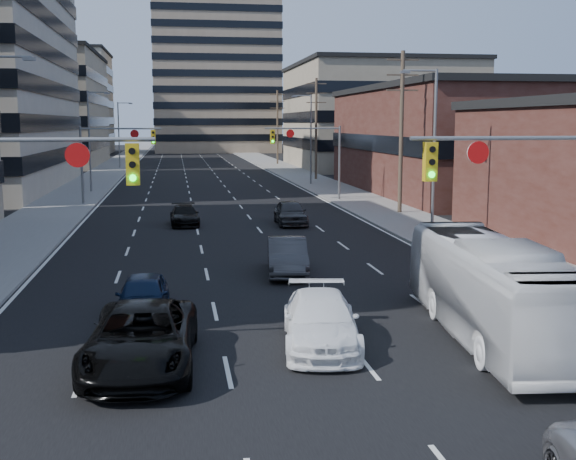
% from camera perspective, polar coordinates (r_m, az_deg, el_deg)
% --- Properties ---
extents(road_surface, '(18.00, 300.00, 0.02)m').
position_cam_1_polar(road_surface, '(141.64, -7.70, 5.87)').
color(road_surface, black).
rests_on(road_surface, ground).
extents(sidewalk_left, '(5.00, 300.00, 0.15)m').
position_cam_1_polar(sidewalk_left, '(141.86, -12.37, 5.79)').
color(sidewalk_left, slate).
rests_on(sidewalk_left, ground).
extents(sidewalk_right, '(5.00, 300.00, 0.15)m').
position_cam_1_polar(sidewalk_right, '(142.34, -3.05, 5.98)').
color(sidewalk_right, slate).
rests_on(sidewalk_right, ground).
extents(office_left_far, '(20.00, 30.00, 16.00)m').
position_cam_1_polar(office_left_far, '(113.45, -19.80, 8.87)').
color(office_left_far, gray).
rests_on(office_left_far, ground).
extents(storefront_right_mid, '(20.00, 30.00, 9.00)m').
position_cam_1_polar(storefront_right_mid, '(67.16, 14.93, 6.71)').
color(storefront_right_mid, '#472119').
rests_on(storefront_right_mid, ground).
extents(office_right_far, '(22.00, 28.00, 14.00)m').
position_cam_1_polar(office_right_far, '(103.34, 6.92, 8.83)').
color(office_right_far, gray).
rests_on(office_right_far, ground).
extents(apartment_tower, '(26.00, 26.00, 58.00)m').
position_cam_1_polar(apartment_tower, '(163.31, -5.88, 16.44)').
color(apartment_tower, gray).
rests_on(apartment_tower, ground).
extents(bg_block_left, '(24.00, 24.00, 20.00)m').
position_cam_1_polar(bg_block_left, '(153.57, -18.51, 9.44)').
color(bg_block_left, '#ADA089').
rests_on(bg_block_left, ground).
extents(bg_block_right, '(22.00, 22.00, 12.00)m').
position_cam_1_polar(bg_block_right, '(145.73, 5.07, 8.34)').
color(bg_block_right, gray).
rests_on(bg_block_right, ground).
extents(signal_near_left, '(6.59, 0.33, 6.00)m').
position_cam_1_polar(signal_near_left, '(20.06, -21.71, 2.42)').
color(signal_near_left, slate).
rests_on(signal_near_left, ground).
extents(signal_near_right, '(6.59, 0.33, 6.00)m').
position_cam_1_polar(signal_near_right, '(22.17, 19.29, 3.06)').
color(signal_near_right, slate).
rests_on(signal_near_right, ground).
extents(signal_far_left, '(6.09, 0.33, 6.00)m').
position_cam_1_polar(signal_far_left, '(56.69, -13.70, 6.28)').
color(signal_far_left, slate).
rests_on(signal_far_left, ground).
extents(signal_far_right, '(6.09, 0.33, 6.00)m').
position_cam_1_polar(signal_far_right, '(57.50, 1.84, 6.54)').
color(signal_far_right, slate).
rests_on(signal_far_right, ground).
extents(utility_pole_block, '(2.20, 0.28, 11.00)m').
position_cam_1_polar(utility_pole_block, '(49.84, 8.95, 7.84)').
color(utility_pole_block, '#4C3D2D').
rests_on(utility_pole_block, ground).
extents(utility_pole_midblock, '(2.20, 0.28, 11.00)m').
position_cam_1_polar(utility_pole_midblock, '(78.95, 2.24, 8.13)').
color(utility_pole_midblock, '#4C3D2D').
rests_on(utility_pole_midblock, ground).
extents(utility_pole_distant, '(2.20, 0.28, 11.00)m').
position_cam_1_polar(utility_pole_distant, '(108.54, -0.84, 8.23)').
color(utility_pole_distant, '#4C3D2D').
rests_on(utility_pole_distant, ground).
extents(streetlight_left_mid, '(2.03, 0.22, 9.00)m').
position_cam_1_polar(streetlight_left_mid, '(66.88, -15.31, 7.16)').
color(streetlight_left_mid, slate).
rests_on(streetlight_left_mid, ground).
extents(streetlight_left_far, '(2.03, 0.22, 9.00)m').
position_cam_1_polar(streetlight_left_far, '(101.74, -13.14, 7.58)').
color(streetlight_left_far, slate).
rests_on(streetlight_left_far, ground).
extents(streetlight_right_near, '(2.03, 0.22, 9.00)m').
position_cam_1_polar(streetlight_right_near, '(38.85, 11.27, 6.57)').
color(streetlight_right_near, slate).
rests_on(streetlight_right_near, ground).
extents(streetlight_right_far, '(2.03, 0.22, 9.00)m').
position_cam_1_polar(streetlight_right_far, '(72.71, 1.70, 7.53)').
color(streetlight_right_far, slate).
rests_on(streetlight_right_far, ground).
extents(black_pickup, '(3.03, 5.96, 1.61)m').
position_cam_1_polar(black_pickup, '(18.90, -11.51, -8.39)').
color(black_pickup, black).
rests_on(black_pickup, ground).
extents(white_van, '(2.72, 5.26, 1.46)m').
position_cam_1_polar(white_van, '(20.40, 2.60, -7.19)').
color(white_van, white).
rests_on(white_van, ground).
extents(transit_bus, '(3.53, 10.68, 2.92)m').
position_cam_1_polar(transit_bus, '(21.80, 15.78, -4.51)').
color(transit_bus, silver).
rests_on(transit_bus, ground).
extents(sedan_blue, '(1.74, 4.09, 1.38)m').
position_cam_1_polar(sedan_blue, '(23.87, -11.41, -5.13)').
color(sedan_blue, '#0D1A34').
rests_on(sedan_blue, ground).
extents(sedan_grey_center, '(2.07, 4.69, 1.50)m').
position_cam_1_polar(sedan_grey_center, '(29.90, -0.06, -2.10)').
color(sedan_grey_center, '#363639').
rests_on(sedan_grey_center, ground).
extents(sedan_black_far, '(1.82, 4.25, 1.22)m').
position_cam_1_polar(sedan_black_far, '(44.67, -8.18, 1.15)').
color(sedan_black_far, black).
rests_on(sedan_black_far, ground).
extents(sedan_grey_right, '(1.88, 4.47, 1.51)m').
position_cam_1_polar(sedan_grey_right, '(44.45, 0.20, 1.39)').
color(sedan_grey_right, '#333335').
rests_on(sedan_grey_right, ground).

